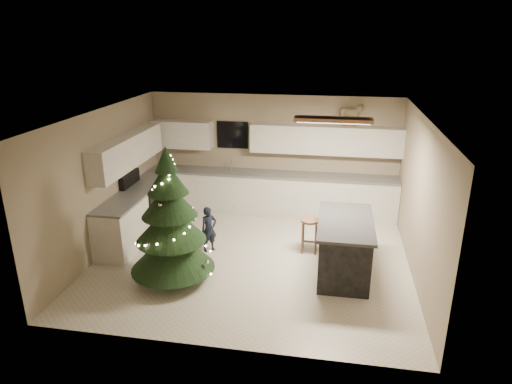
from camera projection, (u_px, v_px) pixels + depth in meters
ground_plane at (253, 258)px, 8.25m from camera, size 5.50×5.50×0.00m
room_shell at (254, 165)px, 7.66m from camera, size 5.52×5.02×2.61m
cabinetry at (224, 187)px, 9.68m from camera, size 5.50×3.20×2.00m
island at (344, 246)px, 7.63m from camera, size 0.90×1.70×0.95m
bar_stool at (310, 228)px, 8.35m from camera, size 0.34×0.34×0.64m
christmas_tree at (171, 227)px, 7.27m from camera, size 1.41×1.37×2.26m
toddler at (209, 229)px, 8.41m from camera, size 0.37×0.36×0.86m
rocking_horse at (350, 114)px, 9.39m from camera, size 0.58×0.28×0.50m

